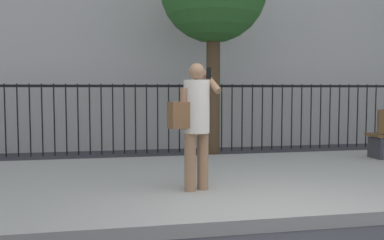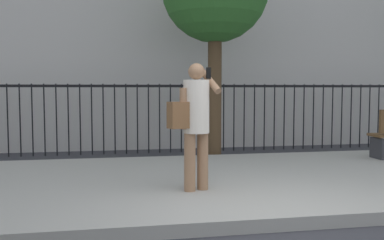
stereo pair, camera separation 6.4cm
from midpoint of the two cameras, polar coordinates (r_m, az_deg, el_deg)
ground_plane at (r=4.85m, az=11.88°, el=-13.95°), size 60.00×60.00×0.00m
sidewalk at (r=6.83m, az=4.51°, el=-7.90°), size 28.00×4.40×0.15m
iron_fence at (r=10.30m, az=-1.12°, el=1.47°), size 12.03×0.04×1.60m
pedestrian_on_phone at (r=5.75m, az=0.05°, el=0.38°), size 0.72×0.53×1.67m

